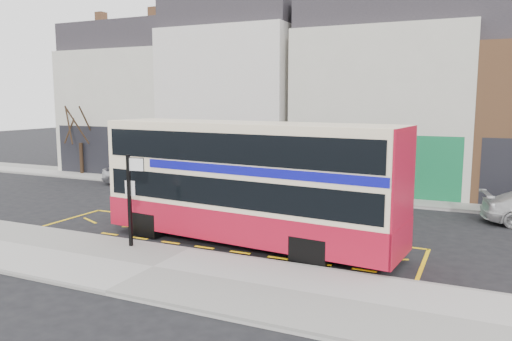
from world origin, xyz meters
The scene contains 14 objects.
ground centered at (0.00, 0.00, 0.00)m, with size 120.00×120.00×0.00m, color black.
pavement centered at (0.00, -2.30, 0.07)m, with size 40.00×4.00×0.15m, color #A7A49E.
kerb centered at (0.00, -0.38, 0.07)m, with size 40.00×0.15×0.15m, color gray.
far_pavement centered at (0.00, 11.00, 0.07)m, with size 50.00×3.00×0.15m, color #A7A49E.
road_markings centered at (0.00, 1.60, 0.01)m, with size 14.00×3.40×0.01m, color yellow, non-canonical shape.
terrace_far_left centered at (-13.50, 14.99, 4.82)m, with size 8.00×8.01×10.80m.
terrace_left centered at (-5.50, 14.99, 5.32)m, with size 8.00×8.01×11.80m.
terrace_green_shop centered at (3.50, 14.99, 5.07)m, with size 9.00×8.01×11.30m.
double_decker_bus centered at (1.36, 1.21, 2.19)m, with size 10.59×3.40×4.16m.
bus_stop_post centered at (-1.81, -0.92, 1.95)m, with size 0.75×0.15×3.00m.
car_silver centered at (-9.63, 9.25, 0.66)m, with size 1.55×3.86×1.32m, color #B6B6BB.
car_grey centered at (-1.39, 9.18, 0.71)m, with size 1.50×4.31×1.42m, color #414549.
street_tree_left centered at (-15.22, 10.81, 3.91)m, with size 2.66×2.66×5.74m.
street_tree_right centered at (9.47, 11.90, 3.43)m, with size 2.33×2.33×5.03m.
Camera 1 is at (8.45, -13.61, 4.91)m, focal length 35.00 mm.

